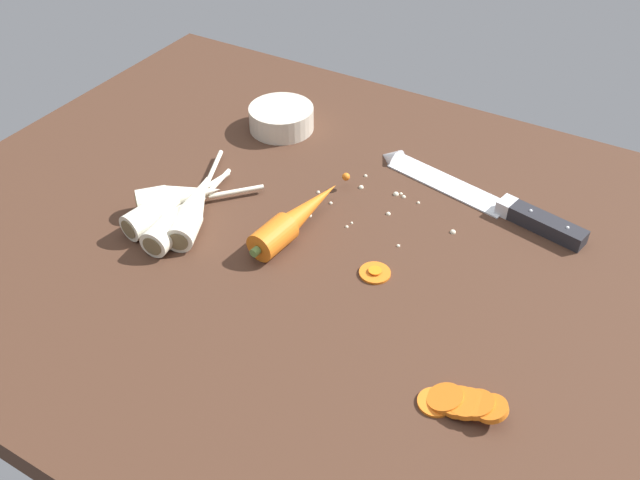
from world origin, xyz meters
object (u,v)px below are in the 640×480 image
parsnip_mid_left (179,197)px  carrot_slice_stack (461,403)px  chefs_knife (472,193)px  prep_bowl (281,117)px  parsnip_front (193,207)px  parsnip_mid_right (163,208)px  parsnip_back (179,218)px  carrot_slice_stray_near (375,272)px  whole_carrot (296,218)px

parsnip_mid_left → carrot_slice_stack: parsnip_mid_left is taller
chefs_knife → prep_bowl: size_ratio=3.15×
parsnip_front → prep_bowl: bearing=95.4°
parsnip_front → parsnip_mid_right: same height
parsnip_mid_left → parsnip_mid_right: (-0.20, -3.32, -0.00)cm
chefs_knife → parsnip_mid_right: size_ratio=1.80×
parsnip_back → carrot_slice_stray_near: parsnip_back is taller
parsnip_mid_right → carrot_slice_stack: parsnip_mid_right is taller
prep_bowl → parsnip_back: bearing=-85.5°
chefs_knife → whole_carrot: (-18.54, -19.93, 1.45)cm
parsnip_back → whole_carrot: bearing=29.3°
chefs_knife → carrot_slice_stack: size_ratio=3.66×
parsnip_mid_left → prep_bowl: 26.25cm
carrot_slice_stray_near → parsnip_mid_left: bearing=-177.1°
parsnip_front → parsnip_mid_right: bearing=-146.8°
whole_carrot → carrot_slice_stray_near: bearing=-10.6°
parsnip_back → carrot_slice_stack: (45.34, -8.86, -1.04)cm
parsnip_back → prep_bowl: bearing=94.5°
carrot_slice_stack → prep_bowl: (-47.71, 38.94, 1.20)cm
parsnip_front → carrot_slice_stray_near: (27.70, 2.55, -1.62)cm
parsnip_front → carrot_slice_stack: size_ratio=2.39×
parsnip_mid_left → carrot_slice_stray_near: (31.09, 1.57, -1.62)cm
carrot_slice_stack → parsnip_mid_left: bearing=165.3°
chefs_knife → carrot_slice_stack: same height
carrot_slice_stack → parsnip_back: bearing=168.9°
parsnip_front → parsnip_back: same height
parsnip_mid_left → carrot_slice_stack: size_ratio=1.61×
parsnip_mid_right → carrot_slice_stray_near: (31.28, 4.89, -1.62)cm
whole_carrot → parsnip_mid_right: whole_carrot is taller
carrot_slice_stray_near → prep_bowl: prep_bowl is taller
parsnip_front → parsnip_back: 2.87cm
parsnip_front → parsnip_mid_left: size_ratio=1.49×
carrot_slice_stack → carrot_slice_stray_near: carrot_slice_stack is taller
whole_carrot → carrot_slice_stack: whole_carrot is taller
parsnip_mid_right → prep_bowl: same height
chefs_knife → whole_carrot: size_ratio=1.56×
whole_carrot → carrot_slice_stack: size_ratio=2.34×
parsnip_back → parsnip_mid_right: bearing=171.2°
parsnip_back → carrot_slice_stack: 46.21cm
chefs_knife → carrot_slice_stack: bearing=-71.1°
chefs_knife → parsnip_mid_left: 43.27cm
parsnip_front → parsnip_mid_left: bearing=163.9°
chefs_knife → whole_carrot: whole_carrot is taller
carrot_slice_stray_near → whole_carrot: bearing=169.4°
parsnip_back → chefs_knife: bearing=40.4°
whole_carrot → parsnip_back: 16.31cm
parsnip_mid_left → carrot_slice_stack: (48.52, -12.70, -1.04)cm
whole_carrot → parsnip_mid_left: bearing=-166.6°
carrot_slice_stray_near → parsnip_front: bearing=-174.7°
parsnip_mid_right → prep_bowl: (1.00, 29.56, 0.17)cm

